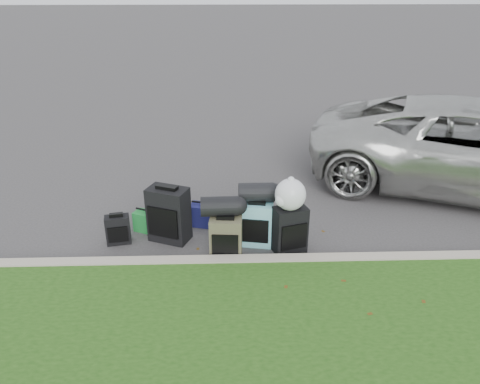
{
  "coord_description": "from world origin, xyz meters",
  "views": [
    {
      "loc": [
        -0.3,
        -6.21,
        3.53
      ],
      "look_at": [
        -0.1,
        0.2,
        0.55
      ],
      "focal_mm": 35.0,
      "sensor_mm": 36.0,
      "label": 1
    }
  ],
  "objects_px": {
    "suitcase_small_black": "(118,230)",
    "tote_green": "(144,221)",
    "suitcase_olive": "(226,238)",
    "suitcase_teal": "(257,224)",
    "suitcase_large_black_right": "(290,230)",
    "suv": "(478,148)",
    "suitcase_large_black_left": "(169,214)",
    "tote_navy": "(201,215)"
  },
  "relations": [
    {
      "from": "suitcase_large_black_left",
      "to": "tote_navy",
      "type": "bearing_deg",
      "value": 66.0
    },
    {
      "from": "suitcase_olive",
      "to": "tote_green",
      "type": "relative_size",
      "value": 1.92
    },
    {
      "from": "suitcase_small_black",
      "to": "tote_navy",
      "type": "height_order",
      "value": "suitcase_small_black"
    },
    {
      "from": "suitcase_teal",
      "to": "suitcase_large_black_right",
      "type": "xyz_separation_m",
      "value": [
        0.45,
        -0.2,
        0.02
      ]
    },
    {
      "from": "suitcase_small_black",
      "to": "suitcase_large_black_left",
      "type": "bearing_deg",
      "value": -4.47
    },
    {
      "from": "tote_green",
      "to": "tote_navy",
      "type": "xyz_separation_m",
      "value": [
        0.86,
        0.15,
        0.02
      ]
    },
    {
      "from": "suitcase_small_black",
      "to": "tote_navy",
      "type": "relative_size",
      "value": 1.24
    },
    {
      "from": "suitcase_large_black_left",
      "to": "suitcase_teal",
      "type": "height_order",
      "value": "suitcase_large_black_left"
    },
    {
      "from": "suitcase_teal",
      "to": "suitcase_large_black_right",
      "type": "relative_size",
      "value": 0.95
    },
    {
      "from": "suitcase_large_black_left",
      "to": "suitcase_olive",
      "type": "height_order",
      "value": "suitcase_large_black_left"
    },
    {
      "from": "suitcase_large_black_left",
      "to": "suv",
      "type": "bearing_deg",
      "value": 39.31
    },
    {
      "from": "tote_green",
      "to": "tote_navy",
      "type": "distance_m",
      "value": 0.87
    },
    {
      "from": "suitcase_olive",
      "to": "tote_green",
      "type": "height_order",
      "value": "suitcase_olive"
    },
    {
      "from": "suitcase_small_black",
      "to": "tote_green",
      "type": "relative_size",
      "value": 1.38
    },
    {
      "from": "suitcase_large_black_right",
      "to": "tote_green",
      "type": "bearing_deg",
      "value": 146.1
    },
    {
      "from": "suitcase_olive",
      "to": "suitcase_large_black_left",
      "type": "bearing_deg",
      "value": 152.36
    },
    {
      "from": "suv",
      "to": "tote_green",
      "type": "distance_m",
      "value": 5.85
    },
    {
      "from": "suitcase_olive",
      "to": "tote_green",
      "type": "xyz_separation_m",
      "value": [
        -1.23,
        0.79,
        -0.14
      ]
    },
    {
      "from": "suitcase_teal",
      "to": "tote_green",
      "type": "relative_size",
      "value": 2.08
    },
    {
      "from": "suitcase_teal",
      "to": "tote_green",
      "type": "height_order",
      "value": "suitcase_teal"
    },
    {
      "from": "suitcase_small_black",
      "to": "tote_green",
      "type": "xyz_separation_m",
      "value": [
        0.32,
        0.36,
        -0.06
      ]
    },
    {
      "from": "suitcase_large_black_right",
      "to": "tote_green",
      "type": "relative_size",
      "value": 2.19
    },
    {
      "from": "suitcase_small_black",
      "to": "suitcase_large_black_left",
      "type": "relative_size",
      "value": 0.53
    },
    {
      "from": "suitcase_teal",
      "to": "suitcase_large_black_left",
      "type": "bearing_deg",
      "value": -177.6
    },
    {
      "from": "suitcase_large_black_left",
      "to": "tote_green",
      "type": "xyz_separation_m",
      "value": [
        -0.42,
        0.28,
        -0.25
      ]
    },
    {
      "from": "tote_green",
      "to": "tote_navy",
      "type": "relative_size",
      "value": 0.89
    },
    {
      "from": "suv",
      "to": "suitcase_olive",
      "type": "relative_size",
      "value": 9.62
    },
    {
      "from": "suitcase_large_black_left",
      "to": "suitcase_large_black_right",
      "type": "distance_m",
      "value": 1.75
    },
    {
      "from": "suitcase_olive",
      "to": "suitcase_teal",
      "type": "xyz_separation_m",
      "value": [
        0.44,
        0.34,
        0.02
      ]
    },
    {
      "from": "suitcase_olive",
      "to": "tote_navy",
      "type": "bearing_deg",
      "value": 116.14
    },
    {
      "from": "suv",
      "to": "suitcase_large_black_left",
      "type": "xyz_separation_m",
      "value": [
        -5.24,
        -1.62,
        -0.39
      ]
    },
    {
      "from": "suitcase_teal",
      "to": "suitcase_large_black_right",
      "type": "distance_m",
      "value": 0.49
    },
    {
      "from": "suitcase_large_black_right",
      "to": "tote_navy",
      "type": "relative_size",
      "value": 1.95
    },
    {
      "from": "suitcase_small_black",
      "to": "suitcase_teal",
      "type": "bearing_deg",
      "value": -13.36
    },
    {
      "from": "suitcase_small_black",
      "to": "tote_navy",
      "type": "distance_m",
      "value": 1.28
    },
    {
      "from": "suitcase_teal",
      "to": "tote_navy",
      "type": "bearing_deg",
      "value": 153.97
    },
    {
      "from": "suv",
      "to": "suitcase_small_black",
      "type": "bearing_deg",
      "value": 128.26
    },
    {
      "from": "tote_green",
      "to": "suitcase_olive",
      "type": "bearing_deg",
      "value": -8.26
    },
    {
      "from": "tote_navy",
      "to": "suitcase_olive",
      "type": "bearing_deg",
      "value": -53.92
    },
    {
      "from": "suitcase_teal",
      "to": "suv",
      "type": "bearing_deg",
      "value": 34.41
    },
    {
      "from": "tote_green",
      "to": "suitcase_teal",
      "type": "bearing_deg",
      "value": 9.14
    },
    {
      "from": "suitcase_olive",
      "to": "suitcase_teal",
      "type": "relative_size",
      "value": 0.93
    }
  ]
}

